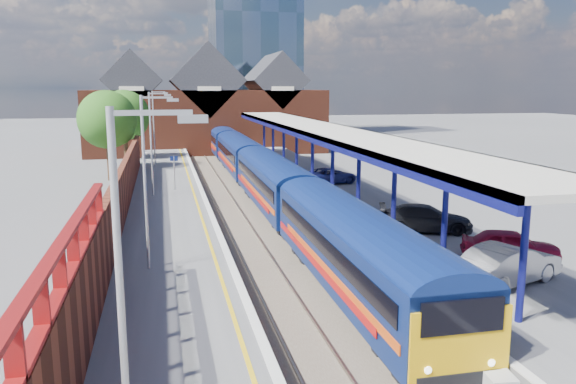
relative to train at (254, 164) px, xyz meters
name	(u,v)px	position (x,y,z in m)	size (l,w,h in m)	color
ground	(234,187)	(-1.49, 1.74, -2.12)	(240.00, 240.00, 0.00)	#5B5B5E
ballast_bed	(252,212)	(-1.49, -8.26, -2.09)	(6.00, 76.00, 0.06)	#473D33
rails	(252,210)	(-1.49, -8.26, -2.00)	(4.51, 76.00, 0.14)	slate
left_platform	(169,209)	(-6.99, -8.26, -1.62)	(5.00, 76.00, 1.00)	#565659
right_platform	(337,201)	(4.51, -8.26, -1.62)	(6.00, 76.00, 1.00)	#565659
coping_left	(205,199)	(-4.64, -8.26, -1.10)	(0.30, 76.00, 0.05)	silver
coping_right	(298,195)	(1.66, -8.26, -1.10)	(0.30, 76.00, 0.05)	silver
yellow_line	(196,200)	(-5.24, -8.26, -1.12)	(0.14, 76.00, 0.01)	yellow
train	(254,164)	(0.00, 0.00, 0.00)	(2.90, 65.91, 3.45)	navy
canopy	(323,131)	(3.99, -6.31, 3.13)	(4.50, 52.00, 4.48)	#0F1057
lamp_post_a	(130,300)	(-7.86, -36.26, 2.87)	(1.48, 0.18, 7.00)	#A5A8AA
lamp_post_b	(148,172)	(-7.86, -22.26, 2.87)	(1.48, 0.18, 7.00)	#A5A8AA
lamp_post_c	(153,138)	(-7.86, -6.26, 2.87)	(1.48, 0.18, 7.00)	#A5A8AA
lamp_post_d	(155,123)	(-7.86, 9.74, 2.87)	(1.48, 0.18, 7.00)	#A5A8AA
platform_sign	(174,167)	(-6.49, -4.26, 0.57)	(0.55, 0.08, 2.50)	#A5A8AA
brick_wall	(119,200)	(-9.59, -14.73, 0.33)	(0.35, 50.00, 3.86)	#5F2819
station_building	(206,110)	(-1.49, 29.73, 3.33)	(30.00, 12.12, 13.78)	#5F2819
glass_tower	(253,16)	(8.51, 51.74, 18.08)	(14.20, 14.20, 40.30)	#47657A
tree_near	(109,121)	(-11.84, 7.64, 3.23)	(5.20, 5.20, 8.10)	#382314
tree_far	(126,117)	(-10.84, 15.64, 3.23)	(5.20, 5.20, 8.10)	#382314
parked_car_red	(510,245)	(7.01, -24.58, -0.44)	(1.62, 4.02, 1.37)	maroon
parked_car_silver	(508,264)	(5.25, -27.05, -0.36)	(1.61, 4.61, 1.52)	#A09FA4
parked_car_dark	(426,218)	(5.78, -19.12, -0.44)	(1.92, 4.72, 1.37)	black
parked_car_blue	(330,176)	(5.22, -4.04, -0.51)	(2.05, 4.44, 1.23)	navy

